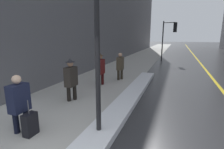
{
  "coord_description": "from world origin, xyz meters",
  "views": [
    {
      "loc": [
        1.88,
        -2.13,
        2.5
      ],
      "look_at": [
        -0.4,
        4.0,
        1.05
      ],
      "focal_mm": 28.0,
      "sensor_mm": 36.0,
      "label": 1
    }
  ],
  "objects": [
    {
      "name": "pedestrian_in_fedora",
      "position": [
        -1.73,
        5.87,
        0.92
      ],
      "size": [
        0.36,
        0.52,
        1.67
      ],
      "rotation": [
        0.0,
        0.0,
        -1.58
      ],
      "color": "#340C0C",
      "rests_on": "ground"
    },
    {
      "name": "rolling_suitcase",
      "position": [
        -1.48,
        0.94,
        0.3
      ],
      "size": [
        0.22,
        0.36,
        0.95
      ],
      "rotation": [
        0.0,
        0.0,
        -1.58
      ],
      "color": "black",
      "rests_on": "ground"
    },
    {
      "name": "sidewalk_slab",
      "position": [
        -2.0,
        15.0,
        0.01
      ],
      "size": [
        4.0,
        80.0,
        0.01
      ],
      "color": "#B2AFA8",
      "rests_on": "ground"
    },
    {
      "name": "road_centre_stripe",
      "position": [
        4.0,
        15.0,
        0.0
      ],
      "size": [
        0.16,
        80.0,
        0.0
      ],
      "color": "gold",
      "rests_on": "ground"
    },
    {
      "name": "traffic_light_near",
      "position": [
        1.12,
        15.84,
        2.81
      ],
      "size": [
        1.3,
        0.35,
        3.89
      ],
      "rotation": [
        0.0,
        0.0,
        -0.16
      ],
      "color": "black",
      "rests_on": "ground"
    },
    {
      "name": "pedestrian_nearside",
      "position": [
        -1.88,
        3.44,
        0.92
      ],
      "size": [
        0.36,
        0.52,
        1.68
      ],
      "rotation": [
        0.0,
        0.0,
        -1.58
      ],
      "color": "black",
      "rests_on": "ground"
    },
    {
      "name": "pedestrian_in_glasses",
      "position": [
        -1.13,
        7.31,
        0.87
      ],
      "size": [
        0.3,
        0.51,
        1.56
      ],
      "rotation": [
        0.0,
        0.0,
        -1.58
      ],
      "color": "#2A241B",
      "rests_on": "ground"
    },
    {
      "name": "snow_bank_curb",
      "position": [
        0.23,
        4.28,
        0.1
      ],
      "size": [
        0.76,
        9.36,
        0.19
      ],
      "color": "white",
      "rests_on": "ground"
    },
    {
      "name": "lamp_post",
      "position": [
        0.17,
        1.51,
        2.55
      ],
      "size": [
        0.28,
        0.28,
        4.18
      ],
      "color": "black",
      "rests_on": "ground"
    },
    {
      "name": "pedestrian_trailing",
      "position": [
        -1.83,
        1.0,
        0.86
      ],
      "size": [
        0.3,
        0.5,
        1.55
      ],
      "rotation": [
        0.0,
        0.0,
        -1.58
      ],
      "color": "black",
      "rests_on": "ground"
    }
  ]
}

